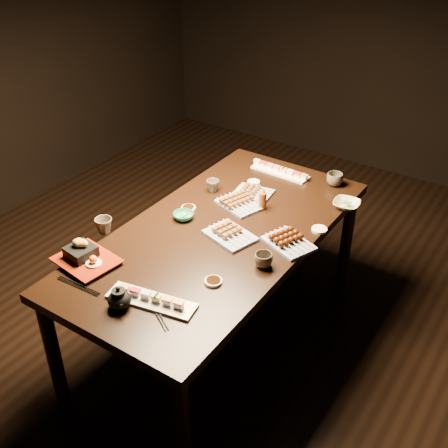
{
  "coord_description": "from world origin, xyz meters",
  "views": [
    {
      "loc": [
        1.58,
        -2.09,
        2.35
      ],
      "look_at": [
        0.22,
        -0.06,
        0.77
      ],
      "focal_mm": 45.0,
      "sensor_mm": 36.0,
      "label": 1
    }
  ],
  "objects_px": {
    "edamame_bowl_cream": "(347,204)",
    "condiment_bottle": "(263,198)",
    "teapot": "(119,297)",
    "yakitori_plate_left": "(254,190)",
    "teacup_mid_right": "(263,260)",
    "tempura_tray": "(86,254)",
    "teacup_near_left": "(104,226)",
    "teacup_far_left": "(213,186)",
    "sushi_platter_near": "(151,298)",
    "edamame_bowl_green": "(184,216)",
    "dining_table": "(219,288)",
    "teacup_far_right": "(335,179)",
    "yakitori_plate_center": "(239,201)",
    "sushi_platter_far": "(280,170)",
    "yakitori_plate_right": "(230,232)"
  },
  "relations": [
    {
      "from": "edamame_bowl_cream",
      "to": "teacup_far_right",
      "type": "relative_size",
      "value": 1.51
    },
    {
      "from": "yakitori_plate_left",
      "to": "edamame_bowl_green",
      "type": "height_order",
      "value": "yakitori_plate_left"
    },
    {
      "from": "yakitori_plate_center",
      "to": "yakitori_plate_right",
      "type": "height_order",
      "value": "yakitori_plate_right"
    },
    {
      "from": "edamame_bowl_cream",
      "to": "teacup_far_left",
      "type": "height_order",
      "value": "teacup_far_left"
    },
    {
      "from": "yakitori_plate_left",
      "to": "teacup_mid_right",
      "type": "bearing_deg",
      "value": -62.32
    },
    {
      "from": "sushi_platter_near",
      "to": "teacup_far_right",
      "type": "bearing_deg",
      "value": 70.26
    },
    {
      "from": "teacup_near_left",
      "to": "teapot",
      "type": "bearing_deg",
      "value": -39.74
    },
    {
      "from": "dining_table",
      "to": "yakitori_plate_center",
      "type": "height_order",
      "value": "yakitori_plate_center"
    },
    {
      "from": "sushi_platter_near",
      "to": "sushi_platter_far",
      "type": "distance_m",
      "value": 1.37
    },
    {
      "from": "sushi_platter_near",
      "to": "yakitori_plate_center",
      "type": "xyz_separation_m",
      "value": [
        -0.12,
        0.89,
        0.01
      ]
    },
    {
      "from": "tempura_tray",
      "to": "teacup_near_left",
      "type": "relative_size",
      "value": 3.2
    },
    {
      "from": "dining_table",
      "to": "yakitori_plate_center",
      "type": "relative_size",
      "value": 7.64
    },
    {
      "from": "edamame_bowl_cream",
      "to": "dining_table",
      "type": "bearing_deg",
      "value": -126.95
    },
    {
      "from": "sushi_platter_near",
      "to": "teapot",
      "type": "height_order",
      "value": "teapot"
    },
    {
      "from": "yakitori_plate_left",
      "to": "teacup_mid_right",
      "type": "distance_m",
      "value": 0.69
    },
    {
      "from": "tempura_tray",
      "to": "sushi_platter_far",
      "type": "bearing_deg",
      "value": 84.25
    },
    {
      "from": "teacup_far_right",
      "to": "teapot",
      "type": "bearing_deg",
      "value": -101.63
    },
    {
      "from": "edamame_bowl_cream",
      "to": "tempura_tray",
      "type": "bearing_deg",
      "value": -124.92
    },
    {
      "from": "edamame_bowl_cream",
      "to": "condiment_bottle",
      "type": "distance_m",
      "value": 0.47
    },
    {
      "from": "yakitori_plate_center",
      "to": "teapot",
      "type": "xyz_separation_m",
      "value": [
        0.03,
        -0.99,
        0.02
      ]
    },
    {
      "from": "dining_table",
      "to": "yakitori_plate_left",
      "type": "distance_m",
      "value": 0.6
    },
    {
      "from": "sushi_platter_near",
      "to": "edamame_bowl_green",
      "type": "distance_m",
      "value": 0.68
    },
    {
      "from": "yakitori_plate_left",
      "to": "teacup_far_right",
      "type": "height_order",
      "value": "teacup_far_right"
    },
    {
      "from": "sushi_platter_far",
      "to": "edamame_bowl_cream",
      "type": "relative_size",
      "value": 2.55
    },
    {
      "from": "edamame_bowl_green",
      "to": "tempura_tray",
      "type": "distance_m",
      "value": 0.59
    },
    {
      "from": "edamame_bowl_cream",
      "to": "teapot",
      "type": "relative_size",
      "value": 1.19
    },
    {
      "from": "sushi_platter_far",
      "to": "yakitori_plate_right",
      "type": "xyz_separation_m",
      "value": [
        0.13,
        -0.75,
        0.01
      ]
    },
    {
      "from": "tempura_tray",
      "to": "teacup_far_left",
      "type": "bearing_deg",
      "value": 91.49
    },
    {
      "from": "teacup_far_left",
      "to": "teapot",
      "type": "height_order",
      "value": "teapot"
    },
    {
      "from": "sushi_platter_far",
      "to": "condiment_bottle",
      "type": "relative_size",
      "value": 2.79
    },
    {
      "from": "edamame_bowl_green",
      "to": "teapot",
      "type": "bearing_deg",
      "value": -74.19
    },
    {
      "from": "teacup_mid_right",
      "to": "teacup_far_right",
      "type": "distance_m",
      "value": 0.92
    },
    {
      "from": "sushi_platter_far",
      "to": "teacup_mid_right",
      "type": "bearing_deg",
      "value": 116.74
    },
    {
      "from": "sushi_platter_near",
      "to": "condiment_bottle",
      "type": "height_order",
      "value": "condiment_bottle"
    },
    {
      "from": "teapot",
      "to": "teacup_near_left",
      "type": "bearing_deg",
      "value": 177.39
    },
    {
      "from": "edamame_bowl_cream",
      "to": "teacup_far_left",
      "type": "relative_size",
      "value": 1.93
    },
    {
      "from": "yakitori_plate_center",
      "to": "teacup_near_left",
      "type": "height_order",
      "value": "teacup_near_left"
    },
    {
      "from": "teacup_far_left",
      "to": "teacup_far_right",
      "type": "height_order",
      "value": "teacup_far_right"
    },
    {
      "from": "teacup_far_left",
      "to": "tempura_tray",
      "type": "bearing_deg",
      "value": -96.18
    },
    {
      "from": "sushi_platter_near",
      "to": "tempura_tray",
      "type": "bearing_deg",
      "value": 162.92
    },
    {
      "from": "teacup_far_left",
      "to": "condiment_bottle",
      "type": "relative_size",
      "value": 0.57
    },
    {
      "from": "sushi_platter_far",
      "to": "teacup_far_right",
      "type": "xyz_separation_m",
      "value": [
        0.34,
        0.05,
        0.02
      ]
    },
    {
      "from": "edamame_bowl_green",
      "to": "teacup_mid_right",
      "type": "xyz_separation_m",
      "value": [
        0.56,
        -0.12,
        0.02
      ]
    },
    {
      "from": "teacup_far_right",
      "to": "teapot",
      "type": "xyz_separation_m",
      "value": [
        -0.31,
        -1.5,
        0.01
      ]
    },
    {
      "from": "condiment_bottle",
      "to": "teacup_far_right",
      "type": "bearing_deg",
      "value": 65.14
    },
    {
      "from": "teapot",
      "to": "condiment_bottle",
      "type": "height_order",
      "value": "condiment_bottle"
    },
    {
      "from": "sushi_platter_near",
      "to": "yakitori_plate_right",
      "type": "bearing_deg",
      "value": 78.43
    },
    {
      "from": "tempura_tray",
      "to": "teapot",
      "type": "bearing_deg",
      "value": -14.9
    },
    {
      "from": "yakitori_plate_left",
      "to": "teacup_far_left",
      "type": "xyz_separation_m",
      "value": [
        -0.21,
        -0.1,
        0.01
      ]
    },
    {
      "from": "edamame_bowl_cream",
      "to": "teacup_far_right",
      "type": "xyz_separation_m",
      "value": [
        -0.16,
        0.2,
        0.02
      ]
    }
  ]
}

